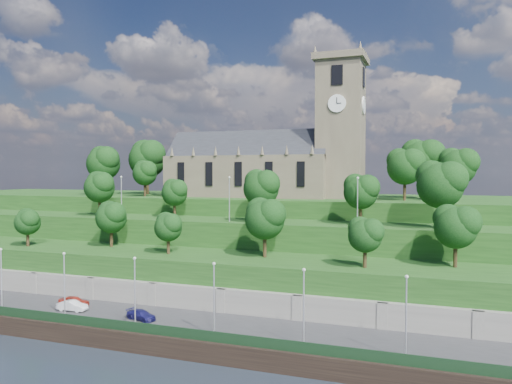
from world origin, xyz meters
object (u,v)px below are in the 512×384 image
at_px(car_middle, 72,306).
at_px(car_left, 74,301).
at_px(church, 273,158).
at_px(car_right, 141,315).

bearing_deg(car_middle, car_left, 30.98).
xyz_separation_m(church, car_left, (-15.32, -38.81, -19.83)).
bearing_deg(car_right, car_left, 93.63).
relative_size(church, car_right, 9.58).
height_order(car_left, car_middle, car_left).
bearing_deg(car_middle, church, -22.63).
distance_m(church, car_middle, 47.31).
bearing_deg(church, car_middle, -109.21).
distance_m(car_middle, car_right, 10.53).
bearing_deg(car_left, car_right, -107.29).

